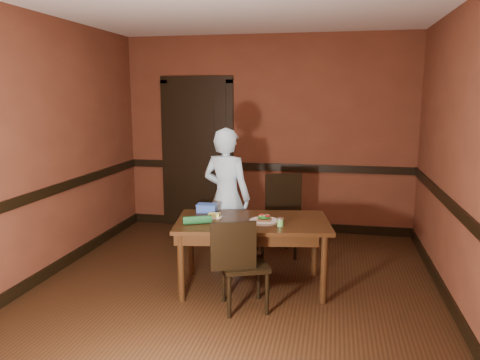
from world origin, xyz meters
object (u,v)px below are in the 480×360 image
at_px(chair_far, 276,216).
at_px(sauce_jar, 280,222).
at_px(person, 227,197).
at_px(chair_near, 245,263).
at_px(sandwich_plate, 264,220).
at_px(cheese_saucer, 214,216).
at_px(food_tub, 207,208).
at_px(dining_table, 252,254).

xyz_separation_m(chair_far, sauce_jar, (0.19, -1.16, 0.25)).
bearing_deg(person, chair_near, 126.07).
relative_size(sandwich_plate, sauce_jar, 3.70).
xyz_separation_m(cheese_saucer, food_tub, (-0.13, 0.19, 0.03)).
relative_size(sauce_jar, food_tub, 0.36).
xyz_separation_m(person, cheese_saucer, (0.01, -0.59, -0.06)).
distance_m(person, sauce_jar, 1.03).
bearing_deg(sandwich_plate, cheese_saucer, 172.45).
bearing_deg(sauce_jar, food_tub, 155.42).
bearing_deg(person, food_tub, 88.65).
bearing_deg(chair_near, cheese_saucer, -72.56).
height_order(person, sauce_jar, person).
relative_size(chair_far, person, 0.62).
xyz_separation_m(sandwich_plate, food_tub, (-0.64, 0.26, 0.02)).
distance_m(dining_table, chair_near, 0.47).
xyz_separation_m(chair_near, cheese_saucer, (-0.40, 0.49, 0.29)).
bearing_deg(chair_near, person, -90.91).
relative_size(person, sauce_jar, 19.96).
height_order(person, cheese_saucer, person).
relative_size(person, cheese_saucer, 10.57).
bearing_deg(dining_table, food_tub, 147.64).
relative_size(sandwich_plate, cheese_saucer, 1.96).
height_order(chair_near, person, person).
height_order(chair_far, sandwich_plate, chair_far).
relative_size(chair_near, sandwich_plate, 2.94).
bearing_deg(chair_near, dining_table, -110.62).
distance_m(sauce_jar, food_tub, 0.89).
xyz_separation_m(chair_far, food_tub, (-0.62, -0.79, 0.25)).
bearing_deg(sandwich_plate, dining_table, 160.42).
height_order(chair_near, food_tub, chair_near).
bearing_deg(sauce_jar, sandwich_plate, 147.46).
height_order(chair_far, person, person).
xyz_separation_m(dining_table, chair_near, (0.01, -0.46, 0.08)).
bearing_deg(chair_near, sandwich_plate, -126.37).
bearing_deg(person, dining_table, 138.39).
distance_m(person, cheese_saucer, 0.59).
distance_m(cheese_saucer, food_tub, 0.23).
bearing_deg(sandwich_plate, chair_near, -104.52).
xyz_separation_m(person, sandwich_plate, (0.52, -0.66, -0.06)).
xyz_separation_m(chair_near, sandwich_plate, (0.11, 0.42, 0.29)).
xyz_separation_m(sandwich_plate, cheese_saucer, (-0.51, 0.07, -0.00)).
height_order(chair_far, sauce_jar, chair_far).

